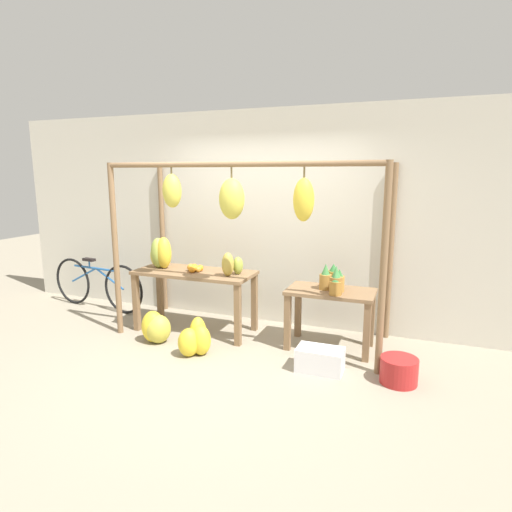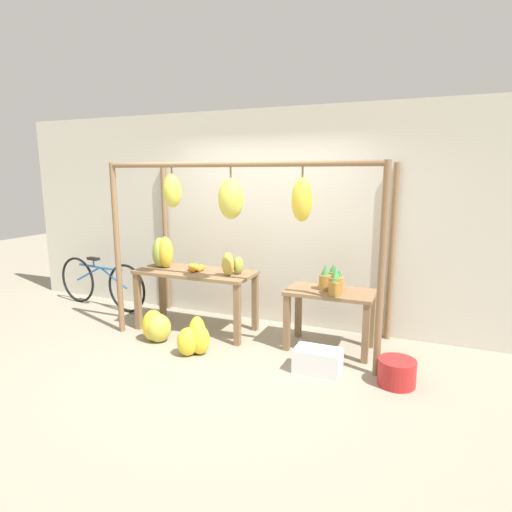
% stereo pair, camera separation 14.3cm
% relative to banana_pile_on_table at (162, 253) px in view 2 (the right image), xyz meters
% --- Properties ---
extents(ground_plane, '(20.00, 20.00, 0.00)m').
position_rel_banana_pile_on_table_xyz_m(ground_plane, '(1.22, -0.86, -0.97)').
color(ground_plane, gray).
extents(shop_wall_back, '(8.00, 0.08, 2.80)m').
position_rel_banana_pile_on_table_xyz_m(shop_wall_back, '(1.22, 0.70, 0.43)').
color(shop_wall_back, beige).
rests_on(shop_wall_back, ground_plane).
extents(stall_awning, '(3.23, 1.20, 2.11)m').
position_rel_banana_pile_on_table_xyz_m(stall_awning, '(1.24, -0.25, 0.57)').
color(stall_awning, brown).
rests_on(stall_awning, ground_plane).
extents(display_table_main, '(1.51, 0.64, 0.78)m').
position_rel_banana_pile_on_table_xyz_m(display_table_main, '(0.50, -0.01, -0.31)').
color(display_table_main, brown).
rests_on(display_table_main, ground_plane).
extents(display_table_side, '(0.98, 0.55, 0.69)m').
position_rel_banana_pile_on_table_xyz_m(display_table_side, '(2.22, 0.03, -0.42)').
color(display_table_side, brown).
rests_on(display_table_side, ground_plane).
extents(banana_pile_on_table, '(0.39, 0.33, 0.41)m').
position_rel_banana_pile_on_table_xyz_m(banana_pile_on_table, '(0.00, 0.00, 0.00)').
color(banana_pile_on_table, gold).
rests_on(banana_pile_on_table, display_table_main).
extents(orange_pile, '(0.20, 0.20, 0.10)m').
position_rel_banana_pile_on_table_xyz_m(orange_pile, '(0.51, -0.04, -0.14)').
color(orange_pile, orange).
rests_on(orange_pile, display_table_main).
extents(pineapple_cluster, '(0.29, 0.43, 0.31)m').
position_rel_banana_pile_on_table_xyz_m(pineapple_cluster, '(2.25, -0.02, -0.15)').
color(pineapple_cluster, '#A3702D').
rests_on(pineapple_cluster, display_table_side).
extents(banana_pile_ground_left, '(0.43, 0.37, 0.38)m').
position_rel_banana_pile_on_table_xyz_m(banana_pile_ground_left, '(0.25, -0.55, -0.78)').
color(banana_pile_ground_left, gold).
rests_on(banana_pile_ground_left, ground_plane).
extents(banana_pile_ground_right, '(0.41, 0.42, 0.41)m').
position_rel_banana_pile_on_table_xyz_m(banana_pile_ground_right, '(0.87, -0.68, -0.79)').
color(banana_pile_ground_right, yellow).
rests_on(banana_pile_ground_right, ground_plane).
extents(fruit_crate_white, '(0.47, 0.28, 0.24)m').
position_rel_banana_pile_on_table_xyz_m(fruit_crate_white, '(2.25, -0.59, -0.84)').
color(fruit_crate_white, silver).
rests_on(fruit_crate_white, ground_plane).
extents(blue_bucket, '(0.36, 0.36, 0.25)m').
position_rel_banana_pile_on_table_xyz_m(blue_bucket, '(3.01, -0.57, -0.84)').
color(blue_bucket, '#AD2323').
rests_on(blue_bucket, ground_plane).
extents(parked_bicycle, '(1.75, 0.23, 0.75)m').
position_rel_banana_pile_on_table_xyz_m(parked_bicycle, '(-1.31, 0.27, -0.59)').
color(parked_bicycle, black).
rests_on(parked_bicycle, ground_plane).
extents(papaya_pile, '(0.24, 0.31, 0.29)m').
position_rel_banana_pile_on_table_xyz_m(papaya_pile, '(1.03, -0.06, -0.06)').
color(papaya_pile, '#B2993D').
rests_on(papaya_pile, display_table_main).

